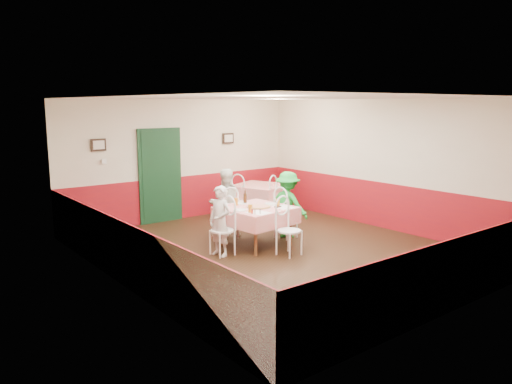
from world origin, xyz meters
TOP-DOWN VIEW (x-y plane):
  - floor at (0.00, 0.00)m, footprint 7.00×7.00m
  - ceiling at (0.00, 0.00)m, footprint 7.00×7.00m
  - back_wall at (0.00, 3.50)m, footprint 6.00×0.10m
  - front_wall at (0.00, -3.50)m, footprint 6.00×0.10m
  - left_wall at (-3.00, 0.00)m, footprint 0.10×7.00m
  - right_wall at (3.00, 0.00)m, footprint 0.10×7.00m
  - wainscot_back at (0.00, 3.48)m, footprint 6.00×0.03m
  - wainscot_front at (0.00, -3.48)m, footprint 6.00×0.03m
  - wainscot_left at (-2.98, 0.00)m, footprint 0.03×7.00m
  - wainscot_right at (2.98, 0.00)m, footprint 0.03×7.00m
  - door at (-0.60, 3.45)m, footprint 0.96×0.06m
  - picture_left at (-2.00, 3.45)m, footprint 0.32×0.03m
  - picture_right at (1.30, 3.45)m, footprint 0.32×0.03m
  - thermostat at (-1.90, 3.45)m, footprint 0.10×0.03m
  - main_table at (-0.10, 0.53)m, footprint 1.35×1.35m
  - second_table at (1.59, 2.56)m, footprint 1.45×1.45m
  - chair_left at (-0.95, 0.44)m, footprint 0.43×0.43m
  - chair_right at (0.74, 0.62)m, footprint 0.48×0.48m
  - chair_far at (-0.20, 1.37)m, footprint 0.46×0.46m
  - chair_near at (-0.01, -0.31)m, footprint 0.47×0.47m
  - chair_second_a at (0.84, 2.56)m, footprint 0.55×0.55m
  - chair_second_b at (1.59, 1.81)m, footprint 0.55×0.55m
  - pizza at (-0.08, 0.48)m, footprint 0.48×0.48m
  - plate_left at (-0.53, 0.46)m, footprint 0.28×0.28m
  - plate_right at (0.28, 0.55)m, footprint 0.28×0.28m
  - plate_far at (-0.14, 0.96)m, footprint 0.28×0.28m
  - glass_a at (-0.49, 0.21)m, footprint 0.09×0.09m
  - glass_b at (0.31, 0.38)m, footprint 0.08×0.08m
  - glass_c at (-0.31, 0.89)m, footprint 0.09×0.09m
  - beer_bottle at (-0.06, 0.93)m, footprint 0.07×0.07m
  - shaker_a at (-0.49, 0.07)m, footprint 0.04×0.04m
  - shaker_b at (-0.42, 0.00)m, footprint 0.04×0.04m
  - shaker_c at (-0.52, 0.11)m, footprint 0.04×0.04m
  - menu_left at (-0.38, 0.11)m, footprint 0.39×0.46m
  - menu_right at (0.30, 0.20)m, footprint 0.34×0.43m
  - wallet at (0.20, 0.25)m, footprint 0.12×0.10m
  - diner_left at (-1.00, 0.43)m, footprint 0.40×0.52m
  - diner_far at (-0.20, 1.42)m, footprint 0.75×0.62m
  - diner_right at (0.79, 0.63)m, footprint 0.73×0.98m

SIDE VIEW (x-z plane):
  - floor at x=0.00m, z-range 0.00..0.00m
  - main_table at x=-0.10m, z-range -0.01..0.76m
  - second_table at x=1.59m, z-range -0.01..0.76m
  - chair_left at x=-0.95m, z-range 0.00..0.90m
  - chair_right at x=0.74m, z-range 0.00..0.90m
  - chair_far at x=-0.20m, z-range 0.00..0.90m
  - chair_near at x=-0.01m, z-range 0.00..0.90m
  - chair_second_a at x=0.84m, z-range 0.00..0.90m
  - chair_second_b at x=1.59m, z-range 0.00..0.90m
  - wainscot_back at x=0.00m, z-range 0.00..1.00m
  - wainscot_front at x=0.00m, z-range 0.00..1.00m
  - wainscot_left at x=-2.98m, z-range 0.00..1.00m
  - wainscot_right at x=2.98m, z-range 0.00..1.00m
  - diner_left at x=-1.00m, z-range 0.00..1.27m
  - diner_right at x=0.79m, z-range 0.00..1.35m
  - diner_far at x=-0.20m, z-range 0.00..1.41m
  - menu_left at x=-0.38m, z-range 0.76..0.76m
  - menu_right at x=0.30m, z-range 0.76..0.76m
  - plate_left at x=-0.53m, z-range 0.76..0.77m
  - plate_right at x=0.28m, z-range 0.76..0.77m
  - plate_far at x=-0.14m, z-range 0.76..0.77m
  - wallet at x=0.20m, z-range 0.76..0.78m
  - pizza at x=-0.08m, z-range 0.76..0.79m
  - shaker_a at x=-0.49m, z-range 0.76..0.85m
  - shaker_b at x=-0.42m, z-range 0.76..0.85m
  - shaker_c at x=-0.52m, z-range 0.76..0.85m
  - glass_b at x=0.31m, z-range 0.76..0.89m
  - glass_c at x=-0.31m, z-range 0.76..0.90m
  - glass_a at x=-0.49m, z-range 0.76..0.91m
  - beer_bottle at x=-0.06m, z-range 0.76..1.00m
  - door at x=-0.60m, z-range 0.00..2.10m
  - back_wall at x=0.00m, z-range 0.00..2.80m
  - front_wall at x=0.00m, z-range 0.00..2.80m
  - left_wall at x=-3.00m, z-range 0.00..2.80m
  - right_wall at x=3.00m, z-range 0.00..2.80m
  - thermostat at x=-1.90m, z-range 1.45..1.55m
  - picture_left at x=-2.00m, z-range 1.72..1.98m
  - picture_right at x=1.30m, z-range 1.72..1.98m
  - ceiling at x=0.00m, z-range 2.80..2.80m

